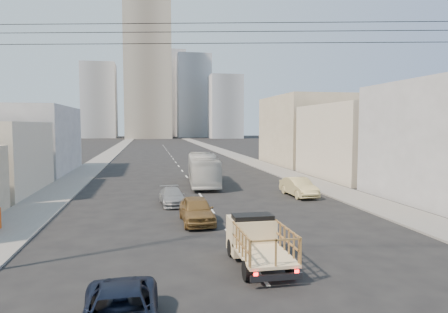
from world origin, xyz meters
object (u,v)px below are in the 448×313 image
object	(u,v)px
flatbed_pickup	(258,238)
sedan_grey	(172,196)
sedan_tan	(299,187)
sedan_brown	(197,210)
city_bus	(203,169)

from	to	relation	value
flatbed_pickup	sedan_grey	distance (m)	13.48
flatbed_pickup	sedan_tan	bearing A→B (deg)	62.95
sedan_brown	sedan_tan	bearing A→B (deg)	37.45
flatbed_pickup	city_bus	xyz separation A→B (m)	(0.81, 22.59, 0.40)
sedan_brown	sedan_grey	world-z (taller)	sedan_brown
city_bus	sedan_grey	world-z (taller)	city_bus
flatbed_pickup	sedan_brown	size ratio (longest dim) A/B	0.98
sedan_brown	sedan_tan	distance (m)	11.69
flatbed_pickup	sedan_grey	world-z (taller)	flatbed_pickup
flatbed_pickup	city_bus	world-z (taller)	city_bus
sedan_grey	sedan_tan	bearing A→B (deg)	5.10
city_bus	sedan_tan	size ratio (longest dim) A/B	2.36
city_bus	sedan_tan	world-z (taller)	city_bus
sedan_brown	sedan_tan	xyz separation A→B (m)	(9.16, 7.26, -0.02)
flatbed_pickup	city_bus	distance (m)	22.61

